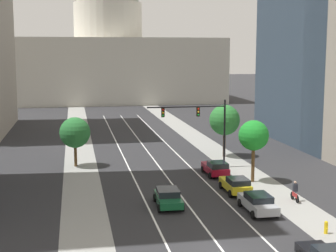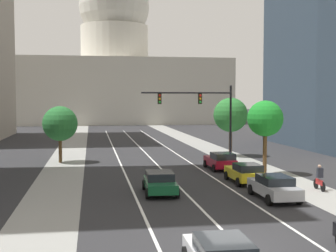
# 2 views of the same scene
# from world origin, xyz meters

# --- Properties ---
(ground_plane) EXTENTS (400.00, 400.00, 0.00)m
(ground_plane) POSITION_xyz_m (0.00, 40.00, 0.00)
(ground_plane) COLOR #2B2B2D
(sidewalk_left) EXTENTS (3.55, 130.00, 0.01)m
(sidewalk_left) POSITION_xyz_m (-8.36, 35.00, 0.01)
(sidewalk_left) COLOR gray
(sidewalk_left) RESTS_ON ground
(sidewalk_right) EXTENTS (3.55, 130.00, 0.01)m
(sidewalk_right) POSITION_xyz_m (8.36, 35.00, 0.01)
(sidewalk_right) COLOR gray
(sidewalk_right) RESTS_ON ground
(lane_stripe_left) EXTENTS (0.16, 90.00, 0.01)m
(lane_stripe_left) POSITION_xyz_m (-3.29, 25.00, 0.01)
(lane_stripe_left) COLOR white
(lane_stripe_left) RESTS_ON ground
(lane_stripe_center) EXTENTS (0.16, 90.00, 0.01)m
(lane_stripe_center) POSITION_xyz_m (0.00, 25.00, 0.01)
(lane_stripe_center) COLOR white
(lane_stripe_center) RESTS_ON ground
(lane_stripe_right) EXTENTS (0.16, 90.00, 0.01)m
(lane_stripe_right) POSITION_xyz_m (3.29, 25.00, 0.01)
(lane_stripe_right) COLOR white
(lane_stripe_right) RESTS_ON ground
(capitol_building) EXTENTS (54.54, 27.47, 39.05)m
(capitol_building) POSITION_xyz_m (0.00, 100.83, 12.40)
(capitol_building) COLOR beige
(capitol_building) RESTS_ON ground
(car_silver) EXTENTS (2.07, 4.64, 1.46)m
(car_silver) POSITION_xyz_m (4.94, 7.99, 0.77)
(car_silver) COLOR #B2B5BA
(car_silver) RESTS_ON ground
(car_crimson) EXTENTS (2.12, 4.17, 1.52)m
(car_crimson) POSITION_xyz_m (4.94, 19.94, 0.79)
(car_crimson) COLOR maroon
(car_crimson) RESTS_ON ground
(car_yellow) EXTENTS (2.01, 4.21, 1.48)m
(car_yellow) POSITION_xyz_m (4.94, 13.48, 0.77)
(car_yellow) COLOR yellow
(car_yellow) RESTS_ON ground
(car_green) EXTENTS (2.21, 4.36, 1.40)m
(car_green) POSITION_xyz_m (-1.64, 10.78, 0.74)
(car_green) COLOR #14512D
(car_green) RESTS_ON ground
(traffic_signal_mast) EXTENTS (8.47, 0.39, 7.30)m
(traffic_signal_mast) POSITION_xyz_m (4.30, 23.52, 5.16)
(traffic_signal_mast) COLOR black
(traffic_signal_mast) RESTS_ON ground
(fire_hydrant) EXTENTS (0.26, 0.35, 0.91)m
(fire_hydrant) POSITION_xyz_m (7.84, 2.60, 0.46)
(fire_hydrant) COLOR yellow
(fire_hydrant) RESTS_ON ground
(cyclist) EXTENTS (0.37, 1.70, 1.72)m
(cyclist) POSITION_xyz_m (8.98, 10.14, 0.85)
(cyclist) COLOR black
(cyclist) RESTS_ON ground
(street_tree_far_right) EXTENTS (2.88, 2.88, 5.94)m
(street_tree_far_right) POSITION_xyz_m (7.75, 16.93, 4.47)
(street_tree_far_right) COLOR #51381E
(street_tree_far_right) RESTS_ON ground
(street_tree_near_left) EXTENTS (3.31, 3.31, 5.38)m
(street_tree_near_left) POSITION_xyz_m (-8.88, 26.70, 3.71)
(street_tree_near_left) COLOR #51381E
(street_tree_near_left) RESTS_ON ground
(street_tree_near_right) EXTENTS (3.60, 3.60, 6.18)m
(street_tree_near_right) POSITION_xyz_m (8.49, 28.83, 4.36)
(street_tree_near_right) COLOR #51381E
(street_tree_near_right) RESTS_ON ground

